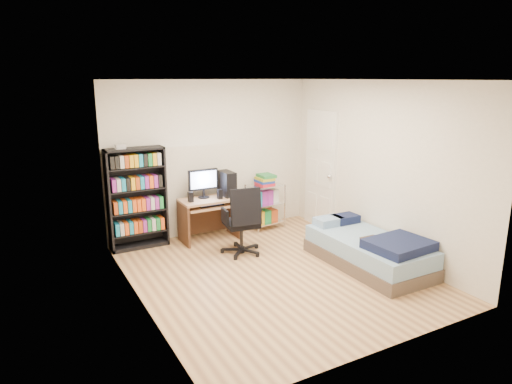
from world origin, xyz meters
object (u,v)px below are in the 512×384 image
media_shelf (137,197)px  office_chair (242,233)px  computer_desk (213,201)px  bed (369,250)px

media_shelf → office_chair: (1.25, -1.01, -0.46)m
computer_desk → office_chair: (0.09, -0.85, -0.28)m
computer_desk → bed: 2.55m
media_shelf → computer_desk: 1.19m
media_shelf → bed: (2.58, -2.24, -0.56)m
computer_desk → office_chair: 0.90m
media_shelf → bed: 3.46m
media_shelf → bed: bearing=-41.0°
computer_desk → office_chair: bearing=-83.9°
media_shelf → office_chair: bearing=-38.8°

